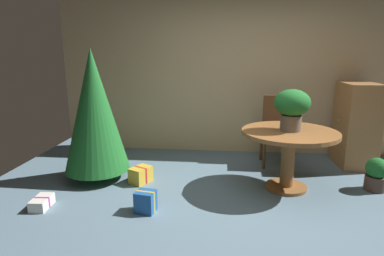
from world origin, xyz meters
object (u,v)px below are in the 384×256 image
(wooden_chair_far, at_px, (277,126))
(wooden_cabinet, at_px, (356,125))
(holiday_tree, at_px, (94,111))
(flower_vase, at_px, (292,106))
(round_dining_table, at_px, (289,145))
(gift_box_cream, at_px, (42,203))
(gift_box_gold, at_px, (141,175))
(potted_plant, at_px, (376,174))
(gift_box_blue, at_px, (146,202))

(wooden_chair_far, bearing_deg, wooden_cabinet, 1.40)
(holiday_tree, distance_m, wooden_cabinet, 3.68)
(holiday_tree, bearing_deg, wooden_chair_far, 19.73)
(wooden_chair_far, bearing_deg, flower_vase, -89.72)
(round_dining_table, xyz_separation_m, gift_box_cream, (-2.71, -0.78, -0.50))
(wooden_cabinet, bearing_deg, gift_box_gold, -161.71)
(gift_box_gold, height_order, potted_plant, potted_plant)
(wooden_chair_far, xyz_separation_m, gift_box_gold, (-1.83, -0.95, -0.47))
(gift_box_cream, height_order, potted_plant, potted_plant)
(wooden_cabinet, bearing_deg, holiday_tree, -165.85)
(holiday_tree, xyz_separation_m, gift_box_cream, (-0.29, -0.87, -0.85))
(wooden_chair_far, relative_size, gift_box_blue, 4.44)
(holiday_tree, bearing_deg, flower_vase, -1.83)
(gift_box_blue, bearing_deg, round_dining_table, 25.67)
(wooden_chair_far, bearing_deg, round_dining_table, -90.00)
(gift_box_blue, distance_m, wooden_cabinet, 3.26)
(holiday_tree, bearing_deg, gift_box_gold, -7.94)
(wooden_chair_far, relative_size, gift_box_cream, 3.42)
(wooden_chair_far, height_order, gift_box_gold, wooden_chair_far)
(gift_box_gold, bearing_deg, round_dining_table, -0.18)
(gift_box_gold, bearing_deg, flower_vase, 0.16)
(gift_box_blue, height_order, gift_box_gold, gift_box_blue)
(round_dining_table, relative_size, gift_box_blue, 4.95)
(potted_plant, bearing_deg, gift_box_cream, -167.41)
(gift_box_gold, bearing_deg, gift_box_cream, -138.23)
(wooden_chair_far, distance_m, gift_box_gold, 2.11)
(round_dining_table, relative_size, wooden_chair_far, 1.11)
(wooden_cabinet, bearing_deg, flower_vase, -139.21)
(flower_vase, height_order, potted_plant, flower_vase)
(wooden_cabinet, relative_size, potted_plant, 2.99)
(gift_box_cream, bearing_deg, holiday_tree, 71.60)
(holiday_tree, bearing_deg, wooden_cabinet, 14.15)
(flower_vase, bearing_deg, gift_box_cream, -163.70)
(holiday_tree, relative_size, gift_box_blue, 7.43)
(gift_box_gold, bearing_deg, holiday_tree, 172.06)
(gift_box_blue, xyz_separation_m, potted_plant, (2.64, 0.82, 0.09))
(holiday_tree, height_order, wooden_cabinet, holiday_tree)
(round_dining_table, xyz_separation_m, wooden_chair_far, (0.00, 0.96, 0.01))
(gift_box_blue, distance_m, potted_plant, 2.76)
(holiday_tree, relative_size, wooden_cabinet, 1.40)
(holiday_tree, xyz_separation_m, potted_plant, (3.48, -0.03, -0.71))
(gift_box_cream, bearing_deg, potted_plant, 12.59)
(wooden_cabinet, height_order, potted_plant, wooden_cabinet)
(flower_vase, bearing_deg, holiday_tree, 178.17)
(round_dining_table, relative_size, gift_box_gold, 3.45)
(wooden_chair_far, height_order, holiday_tree, holiday_tree)
(round_dining_table, height_order, flower_vase, flower_vase)
(wooden_cabinet, bearing_deg, potted_plant, -94.49)
(wooden_chair_far, distance_m, wooden_cabinet, 1.13)
(wooden_chair_far, height_order, gift_box_blue, wooden_chair_far)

